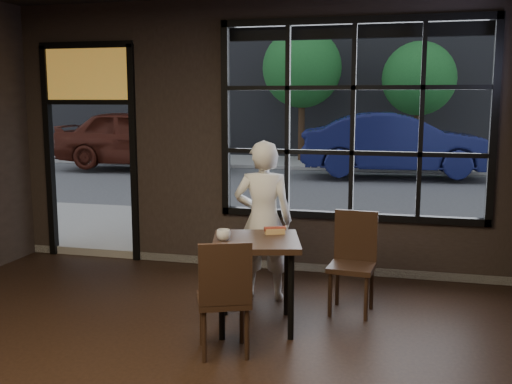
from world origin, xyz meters
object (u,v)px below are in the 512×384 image
(man, at_px, (263,221))
(navy_car, at_px, (397,144))
(chair_near, at_px, (223,296))
(cafe_table, at_px, (256,283))

(man, height_order, navy_car, navy_car)
(man, xyz_separation_m, navy_car, (1.14, 9.82, 0.07))
(chair_near, height_order, navy_car, navy_car)
(cafe_table, bearing_deg, chair_near, -115.68)
(chair_near, bearing_deg, navy_car, -118.17)
(cafe_table, bearing_deg, man, 84.03)
(man, distance_m, navy_car, 9.88)
(cafe_table, height_order, navy_car, navy_car)
(cafe_table, relative_size, navy_car, 0.17)
(chair_near, relative_size, man, 0.59)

